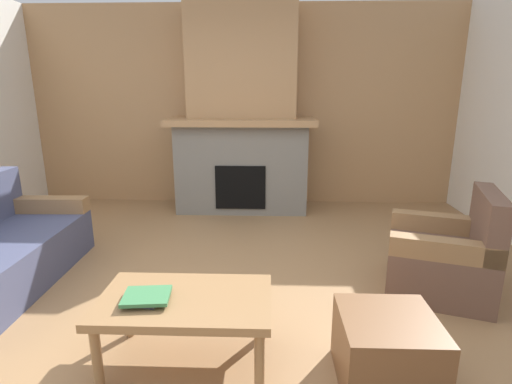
% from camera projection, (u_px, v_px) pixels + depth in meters
% --- Properties ---
extents(ground, '(9.00, 9.00, 0.00)m').
position_uv_depth(ground, '(219.00, 309.00, 2.95)').
color(ground, '#9E754C').
extents(wall_back_wood_panel, '(6.00, 0.12, 2.70)m').
position_uv_depth(wall_back_wood_panel, '(244.00, 107.00, 5.51)').
color(wall_back_wood_panel, tan).
rests_on(wall_back_wood_panel, ground).
extents(fireplace, '(1.90, 0.82, 2.70)m').
position_uv_depth(fireplace, '(242.00, 123.00, 5.19)').
color(fireplace, gray).
rests_on(fireplace, ground).
extents(armchair, '(0.96, 0.96, 0.85)m').
position_uv_depth(armchair, '(445.00, 257.00, 3.14)').
color(armchair, brown).
rests_on(armchair, ground).
extents(coffee_table, '(1.00, 0.60, 0.43)m').
position_uv_depth(coffee_table, '(185.00, 305.00, 2.29)').
color(coffee_table, '#997047').
rests_on(coffee_table, ground).
extents(ottoman, '(0.52, 0.52, 0.40)m').
position_uv_depth(ottoman, '(386.00, 350.00, 2.17)').
color(ottoman, brown).
rests_on(ottoman, ground).
extents(book_stack_near_edge, '(0.28, 0.24, 0.04)m').
position_uv_depth(book_stack_near_edge, '(146.00, 297.00, 2.23)').
color(book_stack_near_edge, '#2D2D33').
rests_on(book_stack_near_edge, coffee_table).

